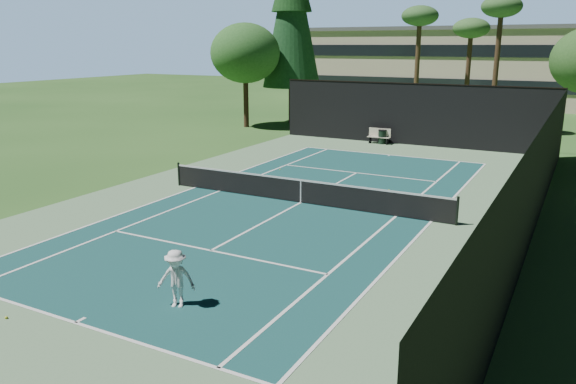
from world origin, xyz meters
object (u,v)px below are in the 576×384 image
Objects in this scene: player at (176,279)px; park_bench at (379,136)px; trash_bin at (382,137)px; tennis_ball_a at (6,318)px; tennis_net at (301,190)px; tennis_ball_d at (280,170)px; tennis_ball_c at (389,190)px; tennis_ball_b at (280,180)px.

park_bench is (-3.52, 25.50, -0.21)m from player.
tennis_ball_a is at bearing -89.83° from trash_bin.
tennis_net reaches higher than trash_bin.
tennis_ball_d is at bearing 126.67° from tennis_net.
trash_bin is at bearing -5.62° from park_bench.
tennis_ball_c is at bearing -68.79° from park_bench.
tennis_ball_d is 0.08× the size of trash_bin.
tennis_ball_a is 0.05× the size of park_bench.
tennis_ball_a is at bearing -97.53° from tennis_net.
tennis_ball_d is at bearing -101.42° from trash_bin.
tennis_ball_b is at bearing 93.78° from tennis_ball_a.
tennis_ball_d is 0.05× the size of park_bench.
tennis_ball_b is (-2.68, 3.07, -0.53)m from tennis_net.
park_bench is at bearing 111.21° from tennis_ball_c.
tennis_ball_c reaches higher than tennis_ball_b.
tennis_ball_a is 1.02× the size of tennis_ball_d.
tennis_ball_a is at bearing -83.00° from tennis_ball_d.
park_bench is (-0.29, 27.99, 0.51)m from tennis_ball_a.
tennis_ball_a is at bearing -104.76° from tennis_ball_c.
tennis_net is 13.65× the size of trash_bin.
player is at bearing -70.40° from tennis_ball_d.
player is 16.11m from tennis_ball_d.
tennis_ball_b is at bearing -93.40° from park_bench.
player is 25.26× the size of tennis_ball_b.
tennis_ball_d is (-1.14, 2.06, 0.01)m from tennis_ball_b.
tennis_ball_a is at bearing -89.40° from park_bench.
tennis_ball_a is 0.08× the size of trash_bin.
tennis_net is at bearing -82.84° from park_bench.
tennis_ball_b is (-1.03, 15.58, -0.01)m from tennis_ball_a.
park_bench is at bearing 79.72° from tennis_ball_d.
tennis_net is 190.72× the size of tennis_ball_c.
tennis_ball_a is 28.00m from park_bench.
park_bench is (1.88, 10.35, 0.51)m from tennis_ball_d.
tennis_net is 214.95× the size of tennis_ball_b.
tennis_net is at bearing -53.33° from tennis_ball_d.
park_bench is at bearing 86.60° from tennis_ball_b.
tennis_net is 12.63m from tennis_ball_a.
tennis_net is at bearing -83.60° from trash_bin.
player is (1.58, -10.03, 0.20)m from tennis_net.
tennis_net reaches higher than tennis_ball_a.
tennis_ball_b is 0.04× the size of park_bench.
player is 25.75m from park_bench.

